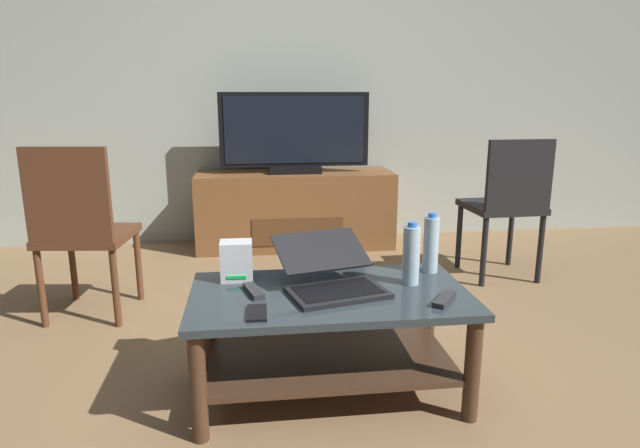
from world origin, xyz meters
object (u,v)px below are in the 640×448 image
media_cabinet (296,210)px  tv_remote (444,299)px  soundbar_remote (254,291)px  water_bottle_near (411,255)px  coffee_table (330,324)px  dining_chair (508,200)px  cell_phone (257,313)px  laptop (331,275)px  water_bottle_far (431,244)px  side_chair (80,225)px  router_box (237,261)px  television (295,135)px

media_cabinet → tv_remote: 2.38m
soundbar_remote → water_bottle_near: bearing=-12.8°
coffee_table → media_cabinet: size_ratio=0.71×
dining_chair → cell_phone: dining_chair is taller
laptop → water_bottle_far: bearing=18.2°
side_chair → tv_remote: size_ratio=5.84×
dining_chair → side_chair: side_chair is taller
router_box → side_chair: bearing=139.1°
router_box → water_bottle_near: water_bottle_near is taller
television → coffee_table: bearing=-91.2°
side_chair → tv_remote: bearing=-33.6°
coffee_table → cell_phone: size_ratio=7.71×
tv_remote → router_box: bearing=-167.1°
water_bottle_near → cell_phone: bearing=-159.1°
router_box → dining_chair: bearing=31.9°
router_box → media_cabinet: bearing=78.5°
side_chair → cell_phone: bearing=-50.5°
side_chair → laptop: side_chair is taller
coffee_table → water_bottle_far: water_bottle_far is taller
media_cabinet → router_box: router_box is taller
coffee_table → side_chair: bearing=142.7°
tv_remote → dining_chair: bearing=93.8°
dining_chair → coffee_table: bearing=-136.9°
cell_phone → water_bottle_near: bearing=21.9°
soundbar_remote → media_cabinet: bearing=65.4°
side_chair → water_bottle_far: bearing=-23.4°
router_box → water_bottle_near: (0.70, -0.14, 0.04)m
coffee_table → water_bottle_far: 0.56m
router_box → tv_remote: router_box is taller
dining_chair → laptop: bearing=-137.6°
side_chair → soundbar_remote: 1.25m
side_chair → tv_remote: (1.58, -1.05, -0.07)m
coffee_table → water_bottle_near: water_bottle_near is taller
tv_remote → soundbar_remote: 0.72m
water_bottle_near → cell_phone: water_bottle_near is taller
television → cell_phone: television is taller
laptop → water_bottle_far: size_ratio=1.86×
water_bottle_far → soundbar_remote: size_ratio=1.63×
coffee_table → television: television is taller
water_bottle_near → dining_chair: bearing=50.3°
water_bottle_near → water_bottle_far: water_bottle_far is taller
water_bottle_near → cell_phone: (-0.62, -0.24, -0.12)m
router_box → tv_remote: (0.77, -0.34, -0.07)m
coffee_table → water_bottle_near: 0.43m
side_chair → water_bottle_near: side_chair is taller
cell_phone → router_box: bearing=102.5°
television → tv_remote: 2.39m
media_cabinet → soundbar_remote: bearing=-98.9°
coffee_table → side_chair: side_chair is taller
side_chair → router_box: size_ratio=5.72×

